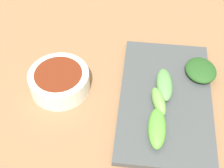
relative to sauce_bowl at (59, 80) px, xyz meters
The scene contains 7 objects.
tabletop 0.12m from the sauce_bowl, 19.29° to the right, with size 2.10×2.10×0.02m, color #966B49.
sauce_bowl is the anchor object (origin of this frame).
serving_plate 0.21m from the sauce_bowl, ahead, with size 0.17×0.29×0.01m, color #4A4D50.
broccoli_stalk_0 0.20m from the sauce_bowl, ahead, with size 0.03×0.08×0.02m, color #64A058.
broccoli_stalk_1 0.19m from the sauce_bowl, ahead, with size 0.02×0.06×0.03m, color #76BA52.
broccoli_stalk_2 0.21m from the sauce_bowl, 25.08° to the right, with size 0.03×0.08×0.03m, color #61B43F.
broccoli_leafy_3 0.28m from the sauce_bowl, 12.12° to the left, with size 0.06×0.07×0.02m, color #285622.
Camera 1 is at (0.04, -0.37, 0.52)m, focal length 52.80 mm.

